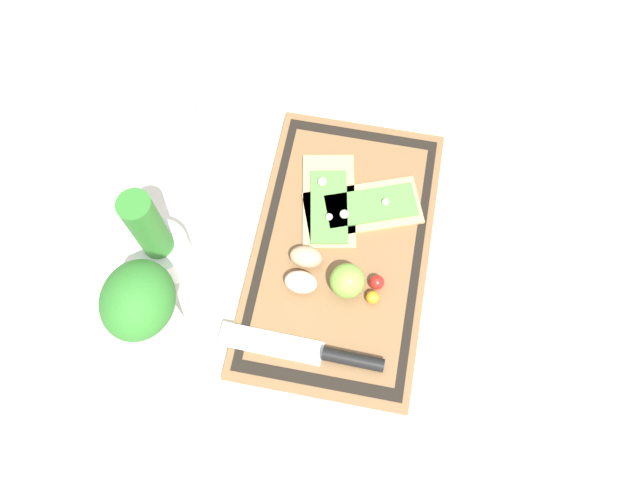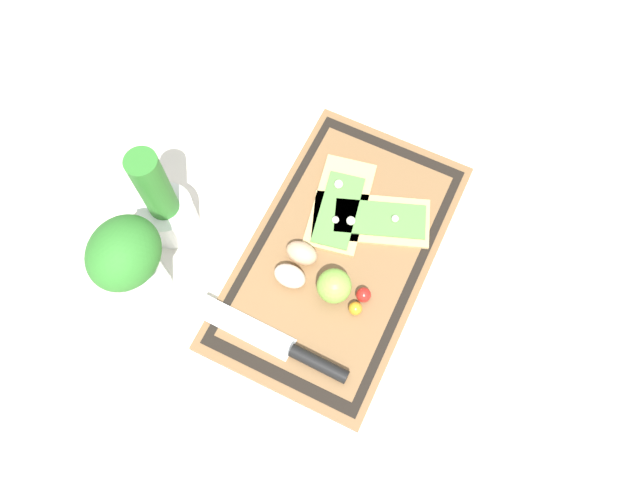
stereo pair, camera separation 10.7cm
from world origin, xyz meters
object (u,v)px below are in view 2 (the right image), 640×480
at_px(egg_brown, 302,253).
at_px(herb_pot, 164,206).
at_px(sauce_jar, 263,94).
at_px(knife, 296,353).
at_px(herb_glass, 131,262).
at_px(egg_pink, 290,276).
at_px(lime, 334,286).
at_px(pizza_slice_far, 340,205).
at_px(pizza_slice_near, 373,219).
at_px(cherry_tomato_yellow, 355,308).
at_px(cherry_tomato_red, 364,295).

xyz_separation_m(egg_brown, herb_pot, (-0.04, 0.24, 0.04)).
bearing_deg(egg_brown, sauce_jar, 39.27).
distance_m(knife, herb_pot, 0.33).
xyz_separation_m(sauce_jar, herb_glass, (-0.41, 0.01, 0.08)).
height_order(egg_pink, lime, lime).
distance_m(pizza_slice_far, egg_brown, 0.12).
bearing_deg(pizza_slice_near, herb_glass, 132.80).
bearing_deg(sauce_jar, knife, -146.16).
xyz_separation_m(pizza_slice_near, herb_pot, (-0.15, 0.32, 0.06)).
bearing_deg(egg_brown, cherry_tomato_yellow, -111.10).
bearing_deg(pizza_slice_far, pizza_slice_near, -89.46).
relative_size(lime, cherry_tomato_yellow, 2.55).
bearing_deg(herb_glass, knife, -89.54).
relative_size(cherry_tomato_red, herb_pot, 0.11).
bearing_deg(knife, egg_brown, 23.20).
xyz_separation_m(cherry_tomato_red, herb_glass, (-0.14, 0.34, 0.10)).
distance_m(lime, sauce_jar, 0.40).
bearing_deg(pizza_slice_far, cherry_tomato_yellow, -147.42).
bearing_deg(herb_pot, pizza_slice_far, -58.96).
height_order(herb_pot, herb_glass, herb_pot).
relative_size(knife, cherry_tomato_yellow, 11.93).
bearing_deg(egg_pink, lime, -80.16).
height_order(pizza_slice_far, cherry_tomato_yellow, same).
distance_m(cherry_tomato_red, herb_glass, 0.38).
height_order(pizza_slice_near, cherry_tomato_red, cherry_tomato_red).
height_order(knife, herb_pot, herb_pot).
xyz_separation_m(cherry_tomato_red, herb_pot, (-0.02, 0.36, 0.05)).
xyz_separation_m(cherry_tomato_yellow, sauce_jar, (0.30, 0.33, 0.01)).
height_order(knife, lime, lime).
relative_size(sauce_jar, herb_glass, 0.49).
bearing_deg(herb_pot, cherry_tomato_red, -87.19).
distance_m(sauce_jar, herb_glass, 0.42).
relative_size(pizza_slice_near, pizza_slice_far, 1.13).
bearing_deg(lime, pizza_slice_near, -2.45).
xyz_separation_m(pizza_slice_far, lime, (-0.15, -0.06, 0.02)).
bearing_deg(egg_pink, pizza_slice_near, -26.79).
relative_size(pizza_slice_far, sauce_jar, 1.92).
bearing_deg(sauce_jar, cherry_tomato_red, -129.54).
distance_m(herb_pot, sauce_jar, 0.30).
xyz_separation_m(knife, cherry_tomato_yellow, (0.11, -0.06, 0.00)).
bearing_deg(pizza_slice_far, egg_brown, 171.32).
relative_size(cherry_tomato_yellow, herb_glass, 0.11).
bearing_deg(lime, pizza_slice_far, 21.35).
bearing_deg(pizza_slice_far, knife, -169.83).
relative_size(egg_brown, herb_glass, 0.26).
distance_m(cherry_tomato_yellow, herb_pot, 0.36).
height_order(pizza_slice_far, egg_brown, egg_brown).
xyz_separation_m(egg_pink, sauce_jar, (0.30, 0.21, 0.01)).
relative_size(pizza_slice_near, herb_glass, 1.05).
bearing_deg(knife, cherry_tomato_red, -23.44).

